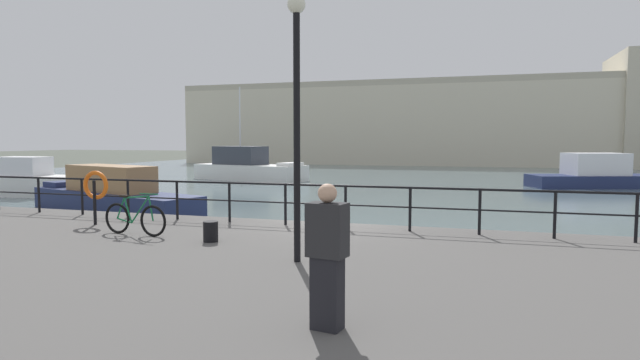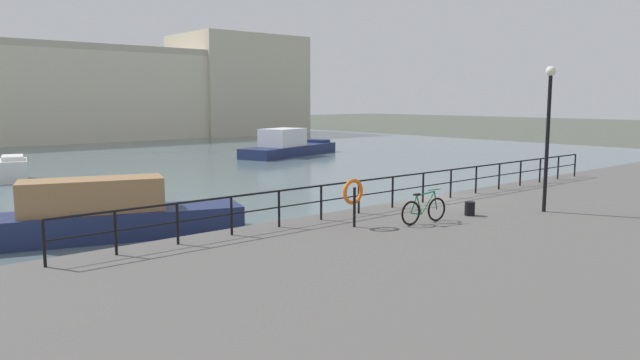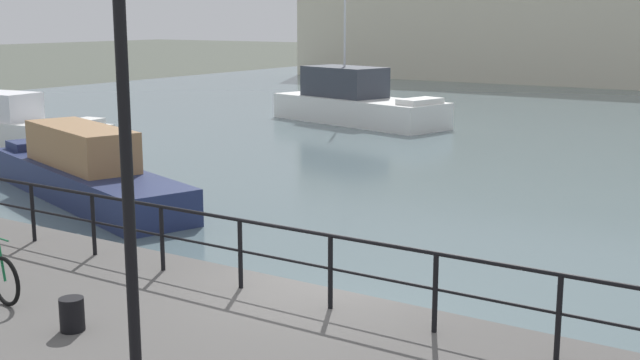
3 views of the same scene
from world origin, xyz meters
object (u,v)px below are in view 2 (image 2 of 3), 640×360
harbor_building (89,94)px  mooring_bollard (470,209)px  parked_bicycle (424,210)px  moored_red_daysailer (288,146)px  life_ring_stand (353,193)px  quay_lamp_post (548,120)px  moored_green_narrowboat (95,216)px

harbor_building → mooring_bollard: harbor_building is taller
parked_bicycle → moored_red_daysailer: bearing=66.0°
moored_red_daysailer → mooring_bollard: moored_red_daysailer is taller
moored_red_daysailer → life_ring_stand: 30.88m
parked_bicycle → life_ring_stand: 2.25m
parked_bicycle → quay_lamp_post: 5.32m
mooring_bollard → life_ring_stand: bearing=163.4°
mooring_bollard → quay_lamp_post: size_ratio=0.09×
moored_red_daysailer → moored_green_narrowboat: bearing=-157.5°
moored_red_daysailer → life_ring_stand: life_ring_stand is taller
harbor_building → mooring_bollard: (-7.96, -55.42, -4.05)m
life_ring_stand → quay_lamp_post: quay_lamp_post is taller
harbor_building → quay_lamp_post: (-5.57, -56.61, -1.28)m
moored_green_narrowboat → mooring_bollard: moored_green_narrowboat is taller
mooring_bollard → moored_green_narrowboat: bearing=138.5°
parked_bicycle → quay_lamp_post: quay_lamp_post is taller
harbor_building → mooring_bollard: bearing=-98.2°
moored_green_narrowboat → life_ring_stand: life_ring_stand is taller
moored_red_daysailer → moored_green_narrowboat: (-22.25, -18.86, -0.03)m
parked_bicycle → life_ring_stand: bearing=158.3°
mooring_bollard → moored_red_daysailer: bearing=63.6°
moored_red_daysailer → mooring_bollard: 29.89m
moored_green_narrowboat → quay_lamp_post: quay_lamp_post is taller
harbor_building → quay_lamp_post: 56.90m
parked_bicycle → life_ring_stand: size_ratio=1.26×
mooring_bollard → quay_lamp_post: bearing=-26.4°
harbor_building → moored_green_narrowboat: (-16.91, -47.52, -4.34)m
mooring_bollard → harbor_building: bearing=81.8°
parked_bicycle → mooring_bollard: bearing=1.2°
parked_bicycle → quay_lamp_post: size_ratio=0.38×
moored_red_daysailer → life_ring_stand: size_ratio=7.35×
harbor_building → mooring_bollard: size_ratio=150.24×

